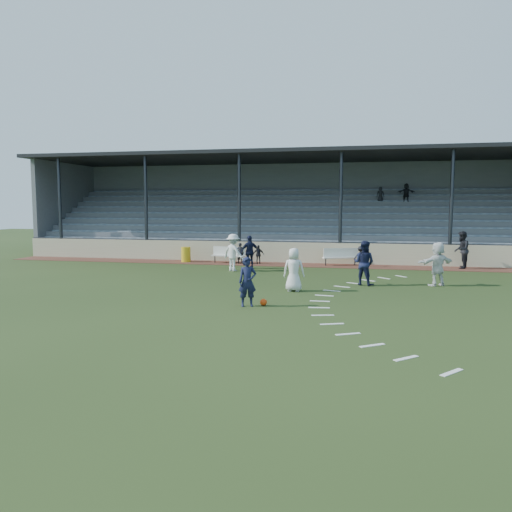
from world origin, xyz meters
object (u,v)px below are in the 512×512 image
at_px(bench_right, 341,255).
at_px(football, 263,302).
at_px(trash_bin, 186,254).
at_px(player_white_lead, 294,270).
at_px(official, 462,250).
at_px(bench_left, 229,253).
at_px(player_navy_lead, 247,282).

height_order(bench_right, football, bench_right).
relative_size(trash_bin, player_white_lead, 0.51).
bearing_deg(official, bench_left, -72.60).
height_order(bench_left, football, bench_left).
bearing_deg(bench_right, football, -120.15).
distance_m(bench_left, trash_bin, 2.65).
bearing_deg(trash_bin, bench_left, -0.49).
bearing_deg(football, bench_left, 110.64).
xyz_separation_m(trash_bin, player_navy_lead, (6.54, -11.90, 0.37)).
distance_m(bench_left, official, 12.80).
xyz_separation_m(bench_right, football, (-2.03, -12.02, -0.47)).
xyz_separation_m(player_white_lead, player_navy_lead, (-1.11, -3.27, -0.03)).
relative_size(football, official, 0.12).
height_order(football, official, official).
bearing_deg(bench_right, trash_bin, 161.59).
bearing_deg(football, bench_right, 80.41).
relative_size(bench_right, player_navy_lead, 1.21).
bearing_deg(trash_bin, official, 0.55).
distance_m(bench_left, bench_right, 6.44).
height_order(trash_bin, official, official).
xyz_separation_m(trash_bin, football, (7.04, -11.68, -0.34)).
relative_size(player_white_lead, player_navy_lead, 1.04).
bearing_deg(player_white_lead, football, 78.23).
relative_size(football, player_white_lead, 0.14).
height_order(bench_left, bench_right, same).
distance_m(bench_left, football, 12.47).
distance_m(football, official, 14.53).
height_order(player_white_lead, player_navy_lead, player_white_lead).
height_order(trash_bin, player_white_lead, player_white_lead).
xyz_separation_m(bench_left, football, (4.39, -11.66, -0.47)).
relative_size(bench_left, bench_right, 1.01).
distance_m(bench_left, player_navy_lead, 12.50).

